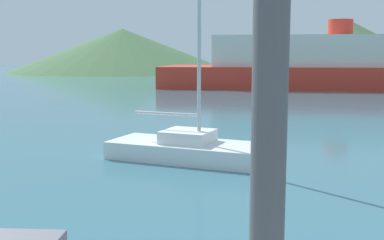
{
  "coord_description": "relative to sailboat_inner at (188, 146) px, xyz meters",
  "views": [
    {
      "loc": [
        5.87,
        -1.08,
        3.4
      ],
      "look_at": [
        0.63,
        14.0,
        1.2
      ],
      "focal_mm": 45.0,
      "sensor_mm": 36.0,
      "label": 1
    }
  ],
  "objects": [
    {
      "name": "sailboat_inner",
      "position": [
        0.0,
        0.0,
        0.0
      ],
      "size": [
        5.22,
        2.35,
        9.31
      ],
      "rotation": [
        0.0,
        0.0,
        -0.06
      ],
      "color": "white",
      "rests_on": "ground_plane"
    },
    {
      "name": "ferry_distant",
      "position": [
        3.11,
        36.53,
        1.86
      ],
      "size": [
        36.83,
        16.29,
        6.79
      ],
      "rotation": [
        0.0,
        0.0,
        0.19
      ],
      "color": "red",
      "rests_on": "ground_plane"
    },
    {
      "name": "hill_west",
      "position": [
        -37.95,
        68.95,
        3.65
      ],
      "size": [
        42.58,
        42.58,
        8.15
      ],
      "color": "#476B42",
      "rests_on": "ground_plane"
    },
    {
      "name": "hill_central",
      "position": [
        3.35,
        64.63,
        3.81
      ],
      "size": [
        31.74,
        31.74,
        8.47
      ],
      "color": "#4C6647",
      "rests_on": "ground_plane"
    }
  ]
}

